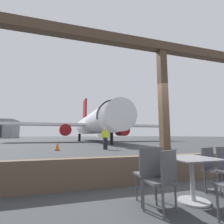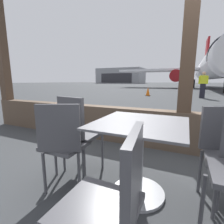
{
  "view_description": "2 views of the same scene",
  "coord_description": "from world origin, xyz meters",
  "px_view_note": "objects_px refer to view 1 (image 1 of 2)",
  "views": [
    {
      "loc": [
        -2.6,
        -3.9,
        1.14
      ],
      "look_at": [
        3.07,
        14.91,
        3.78
      ],
      "focal_mm": 27.67,
      "sensor_mm": 36.0,
      "label": 1
    },
    {
      "loc": [
        0.02,
        -2.75,
        1.12
      ],
      "look_at": [
        -0.71,
        -1.14,
        0.78
      ],
      "focal_mm": 26.22,
      "sensor_mm": 36.0,
      "label": 2
    }
  ],
  "objects_px": {
    "airplane": "(94,123)",
    "traffic_cone": "(57,146)",
    "cafe_chair_side_extra": "(213,166)",
    "dining_table": "(192,175)",
    "cafe_chair_window_right": "(150,170)",
    "ground_crew_worker": "(105,138)",
    "fuel_storage_tank": "(104,131)",
    "cafe_chair_window_left": "(164,176)"
  },
  "relations": [
    {
      "from": "cafe_chair_window_left",
      "to": "fuel_storage_tank",
      "type": "distance_m",
      "value": 88.48
    },
    {
      "from": "airplane",
      "to": "cafe_chair_side_extra",
      "type": "bearing_deg",
      "value": -95.98
    },
    {
      "from": "ground_crew_worker",
      "to": "fuel_storage_tank",
      "type": "height_order",
      "value": "fuel_storage_tank"
    },
    {
      "from": "dining_table",
      "to": "traffic_cone",
      "type": "distance_m",
      "value": 11.54
    },
    {
      "from": "cafe_chair_window_right",
      "to": "airplane",
      "type": "distance_m",
      "value": 28.55
    },
    {
      "from": "traffic_cone",
      "to": "fuel_storage_tank",
      "type": "height_order",
      "value": "fuel_storage_tank"
    },
    {
      "from": "cafe_chair_window_left",
      "to": "cafe_chair_window_right",
      "type": "xyz_separation_m",
      "value": [
        -0.05,
        0.32,
        0.03
      ]
    },
    {
      "from": "cafe_chair_window_right",
      "to": "fuel_storage_tank",
      "type": "xyz_separation_m",
      "value": [
        20.91,
        85.62,
        2.59
      ]
    },
    {
      "from": "cafe_chair_side_extra",
      "to": "ground_crew_worker",
      "type": "relative_size",
      "value": 0.51
    },
    {
      "from": "cafe_chair_side_extra",
      "to": "ground_crew_worker",
      "type": "distance_m",
      "value": 10.84
    },
    {
      "from": "cafe_chair_side_extra",
      "to": "fuel_storage_tank",
      "type": "xyz_separation_m",
      "value": [
        19.39,
        85.46,
        2.63
      ]
    },
    {
      "from": "cafe_chair_window_right",
      "to": "traffic_cone",
      "type": "distance_m",
      "value": 11.32
    },
    {
      "from": "airplane",
      "to": "traffic_cone",
      "type": "xyz_separation_m",
      "value": [
        -6.04,
        -16.87,
        -2.92
      ]
    },
    {
      "from": "airplane",
      "to": "fuel_storage_tank",
      "type": "distance_m",
      "value": 59.85
    },
    {
      "from": "cafe_chair_window_left",
      "to": "ground_crew_worker",
      "type": "bearing_deg",
      "value": 79.82
    },
    {
      "from": "cafe_chair_side_extra",
      "to": "dining_table",
      "type": "bearing_deg",
      "value": -161.76
    },
    {
      "from": "traffic_cone",
      "to": "fuel_storage_tank",
      "type": "relative_size",
      "value": 0.09
    },
    {
      "from": "ground_crew_worker",
      "to": "fuel_storage_tank",
      "type": "relative_size",
      "value": 0.22
    },
    {
      "from": "traffic_cone",
      "to": "dining_table",
      "type": "bearing_deg",
      "value": -78.09
    },
    {
      "from": "cafe_chair_side_extra",
      "to": "traffic_cone",
      "type": "bearing_deg",
      "value": 105.78
    },
    {
      "from": "fuel_storage_tank",
      "to": "cafe_chair_side_extra",
      "type": "bearing_deg",
      "value": -102.79
    },
    {
      "from": "traffic_cone",
      "to": "ground_crew_worker",
      "type": "bearing_deg",
      "value": -3.5
    },
    {
      "from": "cafe_chair_window_left",
      "to": "ground_crew_worker",
      "type": "relative_size",
      "value": 0.53
    },
    {
      "from": "cafe_chair_side_extra",
      "to": "airplane",
      "type": "relative_size",
      "value": 0.03
    },
    {
      "from": "traffic_cone",
      "to": "airplane",
      "type": "bearing_deg",
      "value": 70.29
    },
    {
      "from": "dining_table",
      "to": "cafe_chair_window_right",
      "type": "height_order",
      "value": "cafe_chair_window_right"
    },
    {
      "from": "fuel_storage_tank",
      "to": "airplane",
      "type": "bearing_deg",
      "value": -105.97
    },
    {
      "from": "airplane",
      "to": "ground_crew_worker",
      "type": "xyz_separation_m",
      "value": [
        -2.36,
        -17.1,
        -2.34
      ]
    },
    {
      "from": "cafe_chair_window_right",
      "to": "cafe_chair_side_extra",
      "type": "distance_m",
      "value": 1.53
    },
    {
      "from": "airplane",
      "to": "traffic_cone",
      "type": "height_order",
      "value": "airplane"
    },
    {
      "from": "cafe_chair_window_left",
      "to": "airplane",
      "type": "distance_m",
      "value": 28.87
    },
    {
      "from": "ground_crew_worker",
      "to": "fuel_storage_tank",
      "type": "xyz_separation_m",
      "value": [
        18.83,
        74.64,
        2.25
      ]
    },
    {
      "from": "cafe_chair_window_left",
      "to": "fuel_storage_tank",
      "type": "height_order",
      "value": "fuel_storage_tank"
    },
    {
      "from": "ground_crew_worker",
      "to": "cafe_chair_window_left",
      "type": "bearing_deg",
      "value": -100.18
    },
    {
      "from": "cafe_chair_window_right",
      "to": "airplane",
      "type": "height_order",
      "value": "airplane"
    },
    {
      "from": "cafe_chair_side_extra",
      "to": "ground_crew_worker",
      "type": "xyz_separation_m",
      "value": [
        0.57,
        10.82,
        0.37
      ]
    },
    {
      "from": "fuel_storage_tank",
      "to": "cafe_chair_window_right",
      "type": "bearing_deg",
      "value": -103.72
    },
    {
      "from": "cafe_chair_window_right",
      "to": "ground_crew_worker",
      "type": "relative_size",
      "value": 0.54
    },
    {
      "from": "airplane",
      "to": "fuel_storage_tank",
      "type": "height_order",
      "value": "airplane"
    },
    {
      "from": "cafe_chair_side_extra",
      "to": "fuel_storage_tank",
      "type": "distance_m",
      "value": 87.67
    },
    {
      "from": "dining_table",
      "to": "cafe_chair_window_left",
      "type": "xyz_separation_m",
      "value": [
        -0.72,
        -0.24,
        0.09
      ]
    },
    {
      "from": "ground_crew_worker",
      "to": "traffic_cone",
      "type": "height_order",
      "value": "ground_crew_worker"
    }
  ]
}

